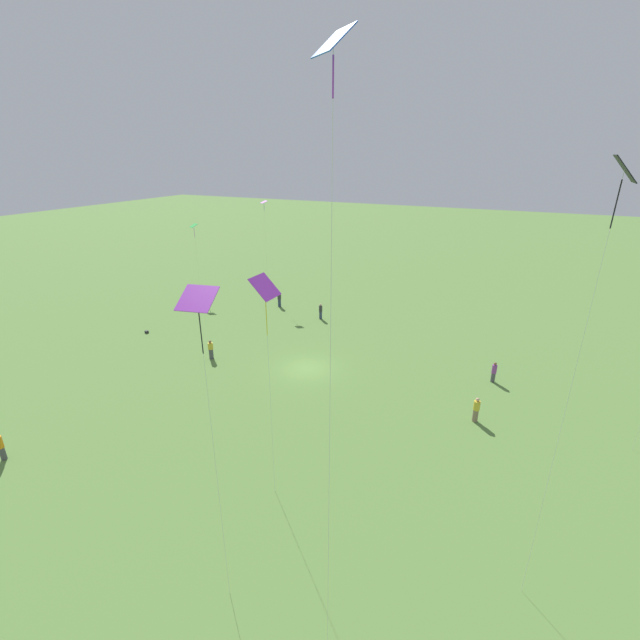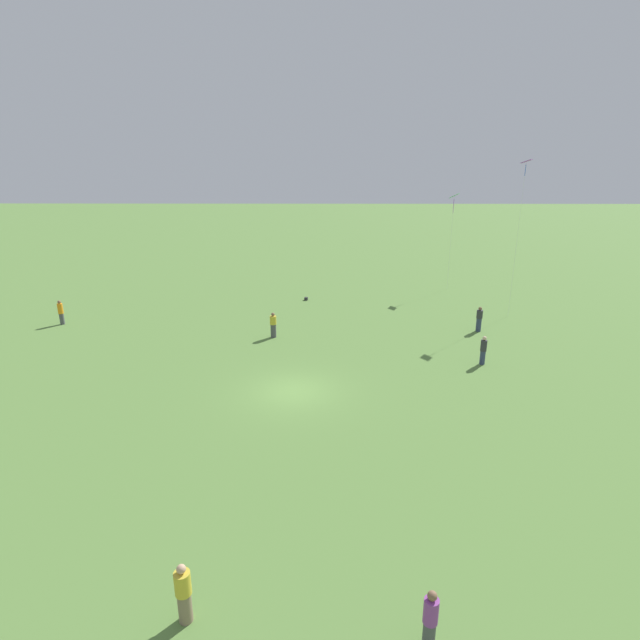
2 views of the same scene
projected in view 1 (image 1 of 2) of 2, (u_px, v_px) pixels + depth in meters
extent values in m
plane|color=#5B843D|center=(307.00, 368.00, 35.54)|extent=(240.00, 240.00, 0.00)
cylinder|color=#847056|center=(475.00, 415.00, 28.40)|extent=(0.47, 0.47, 0.88)
cylinder|color=gold|center=(477.00, 405.00, 28.12)|extent=(0.55, 0.55, 0.65)
sphere|color=tan|center=(478.00, 400.00, 27.96)|extent=(0.24, 0.24, 0.24)
cylinder|color=#333D5B|center=(279.00, 303.00, 49.62)|extent=(0.45, 0.45, 0.95)
cylinder|color=#333338|center=(279.00, 297.00, 49.34)|extent=(0.53, 0.53, 0.58)
sphere|color=brown|center=(279.00, 293.00, 49.19)|extent=(0.24, 0.24, 0.24)
cylinder|color=#4C4C51|center=(3.00, 453.00, 24.86)|extent=(0.38, 0.38, 0.82)
cylinder|color=#4C4C51|center=(211.00, 354.00, 37.06)|extent=(0.51, 0.51, 0.92)
cylinder|color=gold|center=(210.00, 346.00, 36.79)|extent=(0.60, 0.60, 0.57)
sphere|color=brown|center=(210.00, 342.00, 36.65)|extent=(0.24, 0.24, 0.24)
cylinder|color=#4C4C51|center=(493.00, 377.00, 33.34)|extent=(0.44, 0.44, 0.76)
cylinder|color=purple|center=(494.00, 369.00, 33.08)|extent=(0.52, 0.52, 0.68)
sphere|color=brown|center=(495.00, 364.00, 32.91)|extent=(0.24, 0.24, 0.24)
cylinder|color=#333D5B|center=(321.00, 315.00, 46.01)|extent=(0.37, 0.37, 0.83)
cylinder|color=#333338|center=(321.00, 309.00, 45.74)|extent=(0.44, 0.44, 0.66)
sphere|color=beige|center=(321.00, 305.00, 45.58)|extent=(0.24, 0.24, 0.24)
cube|color=green|center=(194.00, 226.00, 51.97)|extent=(1.10, 1.05, 0.41)
cylinder|color=purple|center=(194.00, 233.00, 52.29)|extent=(0.04, 0.04, 1.23)
cylinder|color=silver|center=(197.00, 260.00, 53.52)|extent=(0.01, 0.01, 8.47)
cube|color=blue|center=(333.00, 40.00, 8.22)|extent=(1.00, 0.97, 0.55)
cylinder|color=purple|center=(333.00, 77.00, 8.45)|extent=(0.04, 0.04, 0.76)
cylinder|color=silver|center=(330.00, 442.00, 11.64)|extent=(0.01, 0.01, 18.73)
cube|color=purple|center=(265.00, 287.00, 18.54)|extent=(0.93, 1.28, 0.91)
cylinder|color=yellow|center=(266.00, 316.00, 19.03)|extent=(0.04, 0.04, 1.91)
cylinder|color=silver|center=(270.00, 399.00, 20.60)|extent=(0.01, 0.01, 11.29)
cube|color=black|center=(625.00, 169.00, 11.54)|extent=(0.64, 0.94, 0.72)
cylinder|color=black|center=(616.00, 204.00, 11.89)|extent=(0.04, 0.04, 1.33)
cylinder|color=silver|center=(562.00, 423.00, 14.52)|extent=(0.01, 0.01, 16.31)
cube|color=purple|center=(197.00, 298.00, 12.80)|extent=(1.26, 1.16, 0.55)
cylinder|color=black|center=(201.00, 331.00, 13.19)|extent=(0.04, 0.04, 1.51)
cylinder|color=silver|center=(216.00, 468.00, 15.11)|extent=(0.01, 0.01, 12.65)
cube|color=purple|center=(264.00, 202.00, 49.88)|extent=(0.98, 0.97, 0.27)
cylinder|color=blue|center=(264.00, 207.00, 50.10)|extent=(0.04, 0.04, 0.76)
cylinder|color=silver|center=(266.00, 250.00, 51.95)|extent=(0.01, 0.01, 11.37)
cube|color=#262628|center=(147.00, 332.00, 42.47)|extent=(0.35, 0.32, 0.24)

